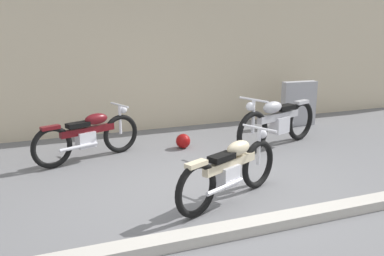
% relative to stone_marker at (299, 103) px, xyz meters
% --- Properties ---
extents(ground_plane, '(40.00, 40.00, 0.00)m').
position_rel_stone_marker_xyz_m(ground_plane, '(-3.36, -2.69, -0.49)').
color(ground_plane, slate).
extents(building_wall, '(18.00, 0.30, 3.33)m').
position_rel_stone_marker_xyz_m(building_wall, '(-3.36, 0.96, 1.18)').
color(building_wall, beige).
rests_on(building_wall, ground_plane).
extents(curb_strip, '(18.00, 0.24, 0.12)m').
position_rel_stone_marker_xyz_m(curb_strip, '(-3.36, -3.96, -0.43)').
color(curb_strip, '#B7B2A8').
rests_on(curb_strip, ground_plane).
extents(stone_marker, '(0.78, 0.24, 0.97)m').
position_rel_stone_marker_xyz_m(stone_marker, '(0.00, 0.00, 0.00)').
color(stone_marker, '#9E9EA3').
rests_on(stone_marker, ground_plane).
extents(helmet, '(0.26, 0.26, 0.26)m').
position_rel_stone_marker_xyz_m(helmet, '(-2.98, -0.73, -0.35)').
color(helmet, maroon).
rests_on(helmet, ground_plane).
extents(motorcycle_maroon, '(1.83, 0.84, 0.86)m').
position_rel_stone_marker_xyz_m(motorcycle_maroon, '(-4.65, -0.78, -0.07)').
color(motorcycle_maroon, black).
rests_on(motorcycle_maroon, ground_plane).
extents(motorcycle_silver, '(2.08, 0.97, 0.98)m').
position_rel_stone_marker_xyz_m(motorcycle_silver, '(-1.36, -1.28, -0.01)').
color(motorcycle_silver, black).
rests_on(motorcycle_silver, ground_plane).
extents(motorcycle_cream, '(1.78, 0.97, 0.86)m').
position_rel_stone_marker_xyz_m(motorcycle_cream, '(-3.22, -3.13, -0.07)').
color(motorcycle_cream, black).
rests_on(motorcycle_cream, ground_plane).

